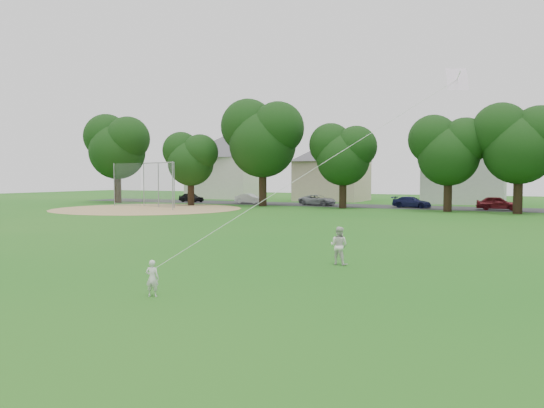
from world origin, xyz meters
The scene contains 10 objects.
ground centered at (0.00, 0.00, 0.00)m, with size 160.00×160.00×0.00m, color #155D15.
street centered at (0.00, 42.00, 0.01)m, with size 90.00×7.00×0.01m, color #2D2D30.
dirt_infield centered at (-26.00, 28.00, 0.01)m, with size 18.00×18.00×0.02m, color #9E7F51.
toddler centered at (-1.52, -1.32, 0.48)m, with size 0.35×0.23×0.96m, color silver.
older_boy centered at (1.17, 5.57, 0.68)m, with size 0.66×0.51×1.35m, color silver.
kite centered at (1.74, 2.29, 3.47)m, with size 3.73×3.94×11.20m.
baseball_backstop centered at (-26.98, 30.21, 2.25)m, with size 9.81×4.22×4.49m.
tree_row centered at (0.10, 36.38, 6.56)m, with size 82.10×8.61×11.59m.
parked_cars centered at (1.57, 41.00, 0.58)m, with size 63.76×2.24×1.28m.
house_row centered at (-0.86, 52.00, 5.13)m, with size 77.16×13.82×10.53m.
Camera 1 is at (7.34, -12.13, 3.13)m, focal length 35.00 mm.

